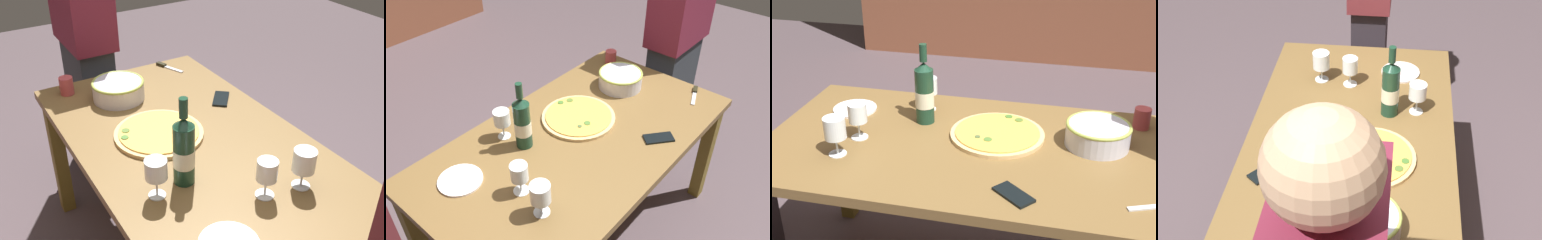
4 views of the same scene
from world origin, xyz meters
The scene contains 10 objects.
dining_table centered at (0.00, 0.00, 0.66)m, with size 1.60×0.90×0.75m.
pizza centered at (0.12, 0.09, 0.76)m, with size 0.38×0.38×0.03m.
serving_bowl centered at (0.51, 0.11, 0.80)m, with size 0.25×0.25×0.09m.
wine_bottle centered at (-0.21, 0.16, 0.89)m, with size 0.08×0.08×0.35m.
wine_glass_near_pizza centered at (-0.23, 0.28, 0.86)m, with size 0.08×0.08×0.15m.
wine_glass_by_bottle centered at (-0.45, -0.19, 0.85)m, with size 0.08×0.08×0.15m.
wine_glass_far_left centered at (-0.42, -0.04, 0.85)m, with size 0.07×0.07×0.15m.
cup_amber centered at (0.69, 0.31, 0.79)m, with size 0.07×0.07×0.09m, color #BE464A.
side_plate centered at (-0.55, 0.20, 0.76)m, with size 0.19×0.19×0.01m, color white.
cell_phone centered at (0.24, -0.31, 0.76)m, with size 0.07×0.14×0.01m, color black.
Camera 3 is at (0.41, -1.72, 1.72)m, focal length 47.84 mm.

